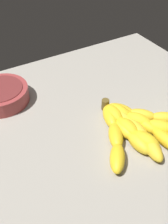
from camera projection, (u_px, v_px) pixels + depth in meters
The scene contains 3 objects.
ground_plane at pixel (66, 136), 62.51cm from camera, with size 99.36×68.42×3.82cm, color gray.
banana_bunch at pixel (132, 126), 60.20cm from camera, with size 24.93×22.45×3.73cm.
small_bowl at pixel (1, 94), 68.15cm from camera, with size 14.82×14.82×4.39cm.
Camera 1 is at (17.05, 38.61, 44.80)cm, focal length 39.95 mm.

